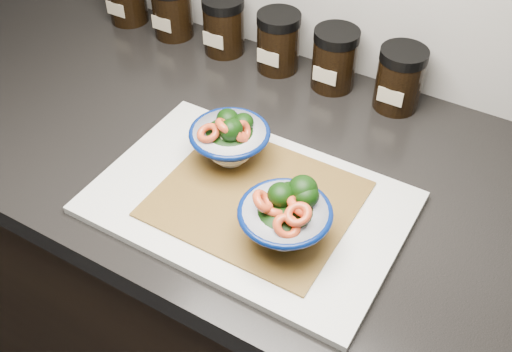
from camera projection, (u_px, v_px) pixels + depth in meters
The scene contains 11 objects.
cabinet at pixel (213, 295), 1.34m from camera, with size 3.43×0.58×0.86m, color black.
countertop at pixel (200, 141), 1.02m from camera, with size 3.50×0.60×0.04m, color black.
cutting_board at pixel (249, 203), 0.88m from camera, with size 0.45×0.30×0.01m, color silver.
bamboo_mat at pixel (256, 199), 0.88m from camera, with size 0.28×0.24×0.00m, color olive.
bowl_left at pixel (230, 139), 0.91m from camera, with size 0.12×0.12×0.10m.
bowl_right at pixel (286, 217), 0.79m from camera, with size 0.13×0.13×0.09m.
spice_jar_b at pixel (172, 9), 1.20m from camera, with size 0.08×0.08×0.11m.
spice_jar_c at pixel (224, 25), 1.16m from camera, with size 0.08×0.08×0.11m.
spice_jar_d at pixel (278, 42), 1.11m from camera, with size 0.08×0.08×0.11m.
spice_jar_e at pixel (335, 59), 1.07m from camera, with size 0.08×0.08×0.11m.
spice_jar_f at pixel (400, 79), 1.03m from camera, with size 0.08×0.08×0.11m.
Camera 1 is at (0.48, 0.82, 1.54)m, focal length 42.00 mm.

